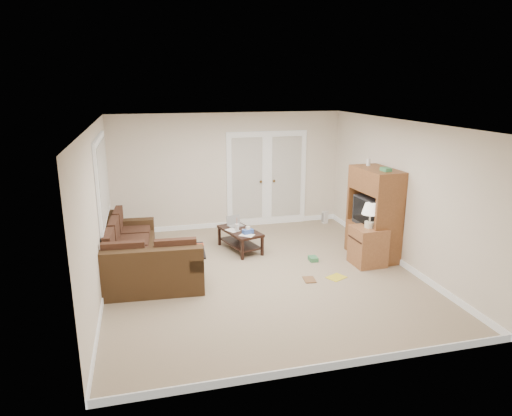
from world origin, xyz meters
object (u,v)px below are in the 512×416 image
object	(u,v)px
sectional_sofa	(137,259)
tv_armoire	(374,213)
coffee_table	(240,239)
side_cabinet	(368,243)

from	to	relation	value
sectional_sofa	tv_armoire	size ratio (longest dim) A/B	1.44
sectional_sofa	coffee_table	size ratio (longest dim) A/B	2.34
sectional_sofa	side_cabinet	world-z (taller)	side_cabinet
side_cabinet	coffee_table	bearing A→B (deg)	145.88
coffee_table	tv_armoire	bearing A→B (deg)	-39.38
tv_armoire	side_cabinet	world-z (taller)	tv_armoire
sectional_sofa	coffee_table	distance (m)	2.05
sectional_sofa	tv_armoire	world-z (taller)	tv_armoire
side_cabinet	sectional_sofa	bearing A→B (deg)	170.60
sectional_sofa	side_cabinet	distance (m)	3.95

